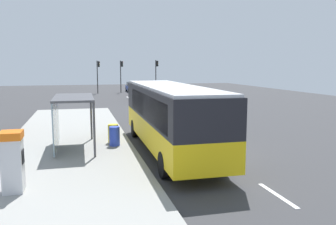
{
  "coord_description": "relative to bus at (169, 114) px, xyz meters",
  "views": [
    {
      "loc": [
        -5.81,
        -15.39,
        4.16
      ],
      "look_at": [
        -1.0,
        3.27,
        1.5
      ],
      "focal_mm": 36.8,
      "sensor_mm": 36.0,
      "label": 1
    }
  ],
  "objects": [
    {
      "name": "traffic_light_near_side",
      "position": [
        7.21,
        35.17,
        1.41
      ],
      "size": [
        0.49,
        0.28,
        4.89
      ],
      "color": "#2D2D2D",
      "rests_on": "ground"
    },
    {
      "name": "traffic_light_median",
      "position": [
        2.11,
        36.77,
        1.38
      ],
      "size": [
        0.49,
        0.28,
        4.83
      ],
      "color": "#2D2D2D",
      "rests_on": "ground"
    },
    {
      "name": "lane_stripe_seg_2",
      "position": [
        1.96,
        3.71,
        -1.84
      ],
      "size": [
        0.16,
        2.2,
        0.01
      ],
      "primitive_type": "cube",
      "color": "silver",
      "rests_on": "ground"
    },
    {
      "name": "sidewalk_platform",
      "position": [
        -4.69,
        1.71,
        -1.75
      ],
      "size": [
        6.2,
        30.0,
        0.18
      ],
      "primitive_type": "cube",
      "color": "#999993",
      "rests_on": "ground"
    },
    {
      "name": "white_van",
      "position": [
        3.91,
        23.83,
        -0.5
      ],
      "size": [
        2.17,
        5.26,
        2.3
      ],
      "color": "black",
      "rests_on": "ground"
    },
    {
      "name": "lane_stripe_seg_7",
      "position": [
        1.96,
        28.71,
        -1.84
      ],
      "size": [
        0.16,
        2.2,
        0.01
      ],
      "primitive_type": "cube",
      "color": "silver",
      "rests_on": "ground"
    },
    {
      "name": "bus_shelter",
      "position": [
        -4.7,
        1.17,
        0.25
      ],
      "size": [
        1.8,
        4.0,
        2.5
      ],
      "color": "#4C4C51",
      "rests_on": "sidewalk_platform"
    },
    {
      "name": "sedan_near",
      "position": [
        4.01,
        38.16,
        -1.05
      ],
      "size": [
        1.88,
        4.42,
        1.52
      ],
      "color": "navy",
      "rests_on": "ground"
    },
    {
      "name": "sedan_far",
      "position": [
        4.01,
        31.04,
        -1.05
      ],
      "size": [
        1.99,
        4.47,
        1.52
      ],
      "color": "#A51919",
      "rests_on": "ground"
    },
    {
      "name": "traffic_light_far_side",
      "position": [
        -1.39,
        35.97,
        1.36
      ],
      "size": [
        0.49,
        0.28,
        4.8
      ],
      "color": "#2D2D2D",
      "rests_on": "ground"
    },
    {
      "name": "ticket_machine",
      "position": [
        -6.21,
        -4.32,
        -0.67
      ],
      "size": [
        0.66,
        0.76,
        1.94
      ],
      "color": "silver",
      "rests_on": "sidewalk_platform"
    },
    {
      "name": "recycling_bin_blue",
      "position": [
        -2.49,
        1.23,
        -1.19
      ],
      "size": [
        0.52,
        0.52,
        0.95
      ],
      "primitive_type": "cylinder",
      "color": "blue",
      "rests_on": "sidewalk_platform"
    },
    {
      "name": "lane_stripe_seg_0",
      "position": [
        1.96,
        -6.29,
        -1.84
      ],
      "size": [
        0.16,
        2.2,
        0.01
      ],
      "primitive_type": "cube",
      "color": "silver",
      "rests_on": "ground"
    },
    {
      "name": "lane_stripe_seg_5",
      "position": [
        1.96,
        18.71,
        -1.84
      ],
      "size": [
        0.16,
        2.2,
        0.01
      ],
      "primitive_type": "cube",
      "color": "silver",
      "rests_on": "ground"
    },
    {
      "name": "bus",
      "position": [
        0.0,
        0.0,
        0.0
      ],
      "size": [
        2.64,
        11.04,
        3.21
      ],
      "color": "yellow",
      "rests_on": "ground"
    },
    {
      "name": "recycling_bin_yellow",
      "position": [
        -2.49,
        1.93,
        -1.19
      ],
      "size": [
        0.52,
        0.52,
        0.95
      ],
      "primitive_type": "cylinder",
      "color": "yellow",
      "rests_on": "sidewalk_platform"
    },
    {
      "name": "lane_stripe_seg_6",
      "position": [
        1.96,
        23.71,
        -1.84
      ],
      "size": [
        0.16,
        2.2,
        0.01
      ],
      "primitive_type": "cube",
      "color": "silver",
      "rests_on": "ground"
    },
    {
      "name": "lane_stripe_seg_4",
      "position": [
        1.96,
        13.71,
        -1.84
      ],
      "size": [
        0.16,
        2.2,
        0.01
      ],
      "primitive_type": "cube",
      "color": "silver",
      "rests_on": "ground"
    },
    {
      "name": "lane_stripe_seg_1",
      "position": [
        1.96,
        -1.29,
        -1.84
      ],
      "size": [
        0.16,
        2.2,
        0.01
      ],
      "primitive_type": "cube",
      "color": "silver",
      "rests_on": "ground"
    },
    {
      "name": "lane_stripe_seg_3",
      "position": [
        1.96,
        8.71,
        -1.84
      ],
      "size": [
        0.16,
        2.2,
        0.01
      ],
      "primitive_type": "cube",
      "color": "silver",
      "rests_on": "ground"
    },
    {
      "name": "ground_plane",
      "position": [
        1.71,
        13.71,
        -1.86
      ],
      "size": [
        56.0,
        92.0,
        0.04
      ],
      "primitive_type": "cube",
      "color": "#38383A"
    }
  ]
}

